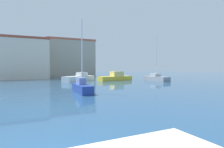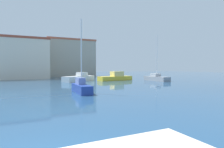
% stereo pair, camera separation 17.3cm
% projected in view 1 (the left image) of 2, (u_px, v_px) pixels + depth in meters
% --- Properties ---
extents(water, '(160.00, 160.00, 0.00)m').
position_uv_depth(water, '(131.00, 84.00, 28.98)').
color(water, navy).
rests_on(water, ground).
extents(sailboat_grey_outer_mooring, '(2.01, 5.76, 8.80)m').
position_uv_depth(sailboat_grey_outer_mooring, '(156.00, 78.00, 36.58)').
color(sailboat_grey_outer_mooring, gray).
rests_on(sailboat_grey_outer_mooring, water).
extents(sailboat_blue_inner_mooring, '(1.33, 4.50, 7.46)m').
position_uv_depth(sailboat_blue_inner_mooring, '(82.00, 87.00, 19.31)').
color(sailboat_blue_inner_mooring, '#233D93').
rests_on(sailboat_blue_inner_mooring, water).
extents(motorboat_yellow_distant_north, '(7.31, 3.01, 1.81)m').
position_uv_depth(motorboat_yellow_distant_north, '(115.00, 77.00, 37.80)').
color(motorboat_yellow_distant_north, gold).
rests_on(motorboat_yellow_distant_north, water).
extents(motorboat_white_mid_harbor, '(6.91, 5.42, 1.68)m').
position_uv_depth(motorboat_white_mid_harbor, '(79.00, 78.00, 35.15)').
color(motorboat_white_mid_harbor, white).
rests_on(motorboat_white_mid_harbor, water).
extents(harbor_office, '(12.97, 7.75, 9.27)m').
position_uv_depth(harbor_office, '(18.00, 58.00, 42.68)').
color(harbor_office, beige).
rests_on(harbor_office, ground).
extents(warehouse_block, '(13.66, 7.95, 10.65)m').
position_uv_depth(warehouse_block, '(69.00, 58.00, 55.35)').
color(warehouse_block, '#B2A893').
rests_on(warehouse_block, ground).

